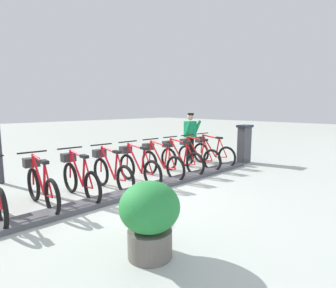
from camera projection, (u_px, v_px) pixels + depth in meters
The scene contains 13 objects.
ground_plane at pixel (135, 194), 5.89m from camera, with size 60.00×60.00×0.00m, color #A2A99F.
dock_rail_base at pixel (135, 192), 5.89m from camera, with size 0.44×8.44×0.10m, color #47474C.
payment_kiosk at pixel (244, 143), 9.09m from camera, with size 0.36×0.52×1.28m.
bike_docked_0 at pixel (212, 152), 8.80m from camera, with size 1.72×0.54×1.02m.
bike_docked_1 at pixel (197, 155), 8.26m from camera, with size 1.72×0.54×1.02m.
bike_docked_2 at pixel (179, 158), 7.73m from camera, with size 1.72×0.54×1.02m.
bike_docked_3 at pixel (160, 162), 7.20m from camera, with size 1.72×0.54×1.02m.
bike_docked_4 at pixel (137, 166), 6.67m from camera, with size 1.72×0.54×1.02m.
bike_docked_5 at pixel (111, 171), 6.14m from camera, with size 1.72×0.54×1.02m.
bike_docked_6 at pixel (79, 177), 5.61m from camera, with size 1.72×0.54×1.02m.
bike_docked_7 at pixel (41, 185), 5.07m from camera, with size 1.72×0.54×1.02m.
worker_near_rack at pixel (190, 135), 9.50m from camera, with size 0.47×0.63×1.66m.
planter_bush at pixel (150, 215), 3.36m from camera, with size 0.76×0.76×0.97m.
Camera 1 is at (-4.56, 3.48, 1.88)m, focal length 28.99 mm.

